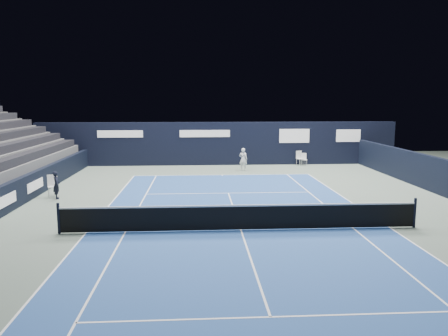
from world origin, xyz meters
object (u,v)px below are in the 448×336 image
Objects in this scene: tennis_net at (241,217)px; line_judge_chair at (53,184)px; tennis_player at (243,159)px; folding_chair_back_b at (304,158)px; folding_chair_back_a at (300,157)px.

line_judge_chair is at bearing 144.01° from tennis_net.
tennis_net is at bearing -96.30° from tennis_player.
tennis_net is (8.59, -6.24, -0.09)m from line_judge_chair.
tennis_net reaches higher than line_judge_chair.
tennis_net is (-6.16, -15.80, 0.01)m from folding_chair_back_b.
tennis_player is (10.10, 7.37, 0.16)m from line_judge_chair.
line_judge_chair is 0.69× the size of tennis_player.
folding_chair_back_a is at bearing 175.08° from folding_chair_back_b.
tennis_net is 8.47× the size of tennis_player.
line_judge_chair is (-14.44, -9.60, 0.01)m from folding_chair_back_a.
folding_chair_back_b is at bearing 68.71° from tennis_net.
folding_chair_back_a is 0.32m from folding_chair_back_b.
line_judge_chair is (-14.75, -9.56, 0.10)m from folding_chair_back_b.
tennis_net is at bearing -108.61° from folding_chair_back_b.
folding_chair_back_a is at bearing 27.12° from tennis_player.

